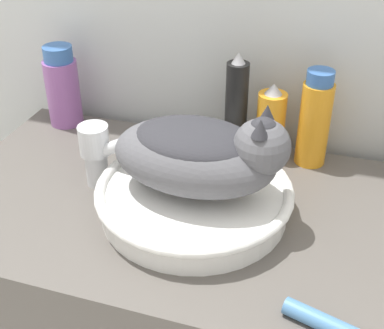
{
  "coord_description": "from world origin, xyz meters",
  "views": [
    {
      "loc": [
        0.19,
        -0.49,
        1.44
      ],
      "look_at": [
        -0.05,
        0.24,
        0.96
      ],
      "focal_mm": 50.0,
      "sensor_mm": 36.0,
      "label": 1
    }
  ],
  "objects_px": {
    "cat": "(201,152)",
    "spray_bottle_trigger": "(271,123)",
    "faucet": "(99,151)",
    "cream_tube": "(336,328)",
    "shampoo_bottle_tall": "(315,120)",
    "hairspray_can_black": "(236,106)",
    "mouthwash_bottle": "(63,87)"
  },
  "relations": [
    {
      "from": "cat",
      "to": "mouthwash_bottle",
      "type": "relative_size",
      "value": 1.63
    },
    {
      "from": "cat",
      "to": "shampoo_bottle_tall",
      "type": "distance_m",
      "value": 0.29
    },
    {
      "from": "faucet",
      "to": "shampoo_bottle_tall",
      "type": "xyz_separation_m",
      "value": [
        0.38,
        0.21,
        0.02
      ]
    },
    {
      "from": "faucet",
      "to": "mouthwash_bottle",
      "type": "bearing_deg",
      "value": 141.03
    },
    {
      "from": "mouthwash_bottle",
      "to": "hairspray_can_black",
      "type": "height_order",
      "value": "hairspray_can_black"
    },
    {
      "from": "mouthwash_bottle",
      "to": "hairspray_can_black",
      "type": "distance_m",
      "value": 0.41
    },
    {
      "from": "faucet",
      "to": "shampoo_bottle_tall",
      "type": "distance_m",
      "value": 0.43
    },
    {
      "from": "hairspray_can_black",
      "to": "cream_tube",
      "type": "relative_size",
      "value": 1.47
    },
    {
      "from": "shampoo_bottle_tall",
      "to": "spray_bottle_trigger",
      "type": "xyz_separation_m",
      "value": [
        -0.09,
        -0.0,
        -0.02
      ]
    },
    {
      "from": "hairspray_can_black",
      "to": "cream_tube",
      "type": "xyz_separation_m",
      "value": [
        0.25,
        -0.44,
        -0.09
      ]
    },
    {
      "from": "faucet",
      "to": "cat",
      "type": "bearing_deg",
      "value": 0.81
    },
    {
      "from": "shampoo_bottle_tall",
      "to": "cat",
      "type": "bearing_deg",
      "value": -124.91
    },
    {
      "from": "faucet",
      "to": "cream_tube",
      "type": "distance_m",
      "value": 0.53
    },
    {
      "from": "spray_bottle_trigger",
      "to": "hairspray_can_black",
      "type": "xyz_separation_m",
      "value": [
        -0.07,
        0.0,
        0.03
      ]
    },
    {
      "from": "cream_tube",
      "to": "shampoo_bottle_tall",
      "type": "bearing_deg",
      "value": 101.8
    },
    {
      "from": "cat",
      "to": "faucet",
      "type": "bearing_deg",
      "value": 172.88
    },
    {
      "from": "shampoo_bottle_tall",
      "to": "mouthwash_bottle",
      "type": "height_order",
      "value": "shampoo_bottle_tall"
    },
    {
      "from": "faucet",
      "to": "shampoo_bottle_tall",
      "type": "bearing_deg",
      "value": 37.43
    },
    {
      "from": "shampoo_bottle_tall",
      "to": "cream_tube",
      "type": "bearing_deg",
      "value": -78.2
    },
    {
      "from": "mouthwash_bottle",
      "to": "cream_tube",
      "type": "relative_size",
      "value": 1.25
    },
    {
      "from": "cat",
      "to": "spray_bottle_trigger",
      "type": "xyz_separation_m",
      "value": [
        0.08,
        0.24,
        -0.05
      ]
    },
    {
      "from": "cat",
      "to": "faucet",
      "type": "relative_size",
      "value": 2.26
    },
    {
      "from": "faucet",
      "to": "cream_tube",
      "type": "relative_size",
      "value": 0.9
    },
    {
      "from": "spray_bottle_trigger",
      "to": "cream_tube",
      "type": "distance_m",
      "value": 0.48
    },
    {
      "from": "mouthwash_bottle",
      "to": "hairspray_can_black",
      "type": "bearing_deg",
      "value": 0.0
    },
    {
      "from": "faucet",
      "to": "spray_bottle_trigger",
      "type": "xyz_separation_m",
      "value": [
        0.29,
        0.21,
        -0.0
      ]
    },
    {
      "from": "shampoo_bottle_tall",
      "to": "cream_tube",
      "type": "height_order",
      "value": "shampoo_bottle_tall"
    },
    {
      "from": "cream_tube",
      "to": "hairspray_can_black",
      "type": "bearing_deg",
      "value": 119.78
    },
    {
      "from": "cat",
      "to": "spray_bottle_trigger",
      "type": "relative_size",
      "value": 1.86
    },
    {
      "from": "shampoo_bottle_tall",
      "to": "mouthwash_bottle",
      "type": "relative_size",
      "value": 1.08
    },
    {
      "from": "cat",
      "to": "shampoo_bottle_tall",
      "type": "xyz_separation_m",
      "value": [
        0.16,
        0.24,
        -0.03
      ]
    },
    {
      "from": "cat",
      "to": "hairspray_can_black",
      "type": "xyz_separation_m",
      "value": [
        0.0,
        0.24,
        -0.03
      ]
    }
  ]
}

